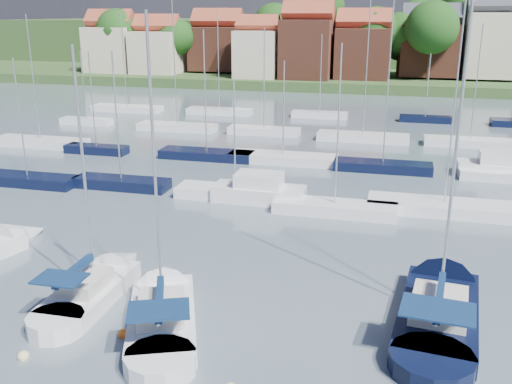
# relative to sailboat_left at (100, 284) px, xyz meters

# --- Properties ---
(ground) EXTENTS (260.00, 260.00, 0.00)m
(ground) POSITION_rel_sailboat_left_xyz_m (9.70, 36.33, -0.36)
(ground) COLOR #44535C
(ground) RESTS_ON ground
(sailboat_left) EXTENTS (2.81, 9.93, 13.51)m
(sailboat_left) POSITION_rel_sailboat_left_xyz_m (0.00, 0.00, 0.00)
(sailboat_left) COLOR silver
(sailboat_left) RESTS_ON ground
(sailboat_centre) EXTENTS (6.88, 11.42, 15.14)m
(sailboat_centre) POSITION_rel_sailboat_left_xyz_m (4.04, -1.27, -0.01)
(sailboat_centre) COLOR silver
(sailboat_centre) RESTS_ON ground
(sailboat_navy) EXTENTS (4.81, 13.33, 17.99)m
(sailboat_navy) POSITION_rel_sailboat_left_xyz_m (16.99, 2.77, -0.01)
(sailboat_navy) COLOR black
(sailboat_navy) RESTS_ON ground
(buoy_b) EXTENTS (0.51, 0.51, 0.51)m
(buoy_b) POSITION_rel_sailboat_left_xyz_m (-0.09, -6.30, -0.36)
(buoy_b) COLOR beige
(buoy_b) RESTS_ON ground
(buoy_c) EXTENTS (0.49, 0.49, 0.49)m
(buoy_c) POSITION_rel_sailboat_left_xyz_m (3.16, -3.70, -0.36)
(buoy_c) COLOR #D85914
(buoy_c) RESTS_ON ground
(buoy_e) EXTENTS (0.53, 0.53, 0.53)m
(buoy_e) POSITION_rel_sailboat_left_xyz_m (15.91, 3.48, -0.36)
(buoy_e) COLOR beige
(buoy_e) RESTS_ON ground
(marina_field) EXTENTS (79.62, 41.41, 15.93)m
(marina_field) POSITION_rel_sailboat_left_xyz_m (11.61, 31.47, 0.07)
(marina_field) COLOR silver
(marina_field) RESTS_ON ground
(far_shore_town) EXTENTS (212.46, 90.00, 22.27)m
(far_shore_town) POSITION_rel_sailboat_left_xyz_m (11.93, 128.99, 4.24)
(far_shore_town) COLOR #324B25
(far_shore_town) RESTS_ON ground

